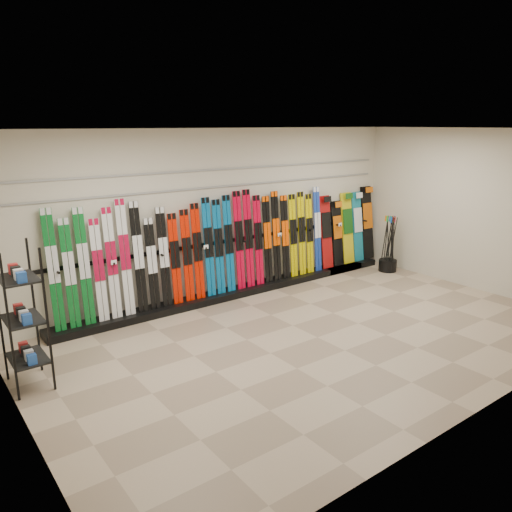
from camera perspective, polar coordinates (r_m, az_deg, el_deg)
floor at (r=7.56m, az=7.03°, el=-9.21°), size 8.00×8.00×0.00m
back_wall at (r=9.00m, az=-3.73°, el=4.82°), size 8.00×0.00×8.00m
left_wall at (r=5.25m, az=-25.99°, el=-4.10°), size 0.00×5.00×5.00m
right_wall at (r=10.23m, az=23.82°, el=4.80°), size 0.00×5.00×5.00m
ceiling at (r=6.90m, az=7.84°, el=14.17°), size 8.00×8.00×0.00m
ski_rack_base at (r=9.31m, az=-1.67°, el=-3.98°), size 8.00×0.40×0.12m
skis at (r=8.72m, az=-5.52°, el=0.83°), size 5.38×0.19×1.84m
snowboards at (r=11.01m, az=10.51°, el=3.14°), size 1.59×0.25×1.61m
accessory_rack at (r=6.50m, az=-25.11°, el=-6.36°), size 0.40×0.60×1.75m
pole_bin at (r=11.07m, az=14.80°, el=-1.03°), size 0.38×0.38×0.25m
ski_poles at (r=10.92m, az=15.05°, el=1.36°), size 0.23×0.31×1.18m
slatwall_rail_0 at (r=8.91m, az=-3.71°, el=7.97°), size 7.60×0.02×0.03m
slatwall_rail_1 at (r=8.88m, az=-3.74°, el=9.89°), size 7.60×0.02×0.03m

